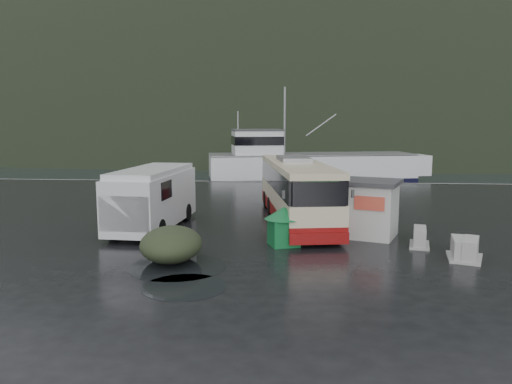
# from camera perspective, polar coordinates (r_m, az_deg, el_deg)

# --- Properties ---
(ground) EXTENTS (160.00, 160.00, 0.00)m
(ground) POSITION_cam_1_polar(r_m,az_deg,el_deg) (20.80, -2.19, -5.50)
(ground) COLOR black
(ground) RESTS_ON ground
(harbor_water) EXTENTS (300.00, 180.00, 0.02)m
(harbor_water) POSITION_cam_1_polar(r_m,az_deg,el_deg) (130.17, 3.85, 5.93)
(harbor_water) COLOR black
(harbor_water) RESTS_ON ground
(quay_edge) EXTENTS (160.00, 0.60, 1.50)m
(quay_edge) POSITION_cam_1_polar(r_m,az_deg,el_deg) (40.43, 1.32, 1.16)
(quay_edge) COLOR #999993
(quay_edge) RESTS_ON ground
(headland) EXTENTS (780.00, 540.00, 570.00)m
(headland) POSITION_cam_1_polar(r_m,az_deg,el_deg) (270.20, 6.58, 7.01)
(headland) COLOR black
(headland) RESTS_ON ground
(coach_bus) EXTENTS (4.64, 11.42, 3.14)m
(coach_bus) POSITION_cam_1_polar(r_m,az_deg,el_deg) (24.78, 4.60, -3.30)
(coach_bus) COLOR beige
(coach_bus) RESTS_ON ground
(white_van) EXTENTS (2.70, 6.82, 2.80)m
(white_van) POSITION_cam_1_polar(r_m,az_deg,el_deg) (23.52, -11.62, -4.06)
(white_van) COLOR silver
(white_van) RESTS_ON ground
(waste_bin_left) EXTENTS (1.28, 1.28, 1.45)m
(waste_bin_left) POSITION_cam_1_polar(r_m,az_deg,el_deg) (20.84, 4.76, -5.49)
(waste_bin_left) COLOR #116430
(waste_bin_left) RESTS_ON ground
(waste_bin_right) EXTENTS (1.42, 1.42, 1.55)m
(waste_bin_right) POSITION_cam_1_polar(r_m,az_deg,el_deg) (19.95, 3.17, -6.09)
(waste_bin_right) COLOR #116430
(waste_bin_right) RESTS_ON ground
(dome_tent) EXTENTS (2.60, 3.33, 1.20)m
(dome_tent) POSITION_cam_1_polar(r_m,az_deg,el_deg) (18.06, -9.62, -7.72)
(dome_tent) COLOR #2A321E
(dome_tent) RESTS_ON ground
(ticket_kiosk) EXTENTS (3.72, 3.27, 2.43)m
(ticket_kiosk) POSITION_cam_1_polar(r_m,az_deg,el_deg) (22.07, 11.85, -4.87)
(ticket_kiosk) COLOR #B8B9B4
(ticket_kiosk) RESTS_ON ground
(jersey_barrier_a) EXTENTS (1.04, 1.63, 0.75)m
(jersey_barrier_a) POSITION_cam_1_polar(r_m,az_deg,el_deg) (19.43, 22.16, -7.08)
(jersey_barrier_a) COLOR #999993
(jersey_barrier_a) RESTS_ON ground
(jersey_barrier_b) EXTENTS (1.28, 1.72, 0.77)m
(jersey_barrier_b) POSITION_cam_1_polar(r_m,az_deg,el_deg) (19.41, 23.23, -7.15)
(jersey_barrier_b) COLOR #999993
(jersey_barrier_b) RESTS_ON ground
(jersey_barrier_c) EXTENTS (1.04, 1.60, 0.74)m
(jersey_barrier_c) POSITION_cam_1_polar(r_m,az_deg,el_deg) (20.81, 18.16, -5.90)
(jersey_barrier_c) COLOR #999993
(jersey_barrier_c) RESTS_ON ground
(fishing_trawler) EXTENTS (24.02, 10.12, 9.38)m
(fishing_trawler) POSITION_cam_1_polar(r_m,az_deg,el_deg) (49.29, 6.34, 2.36)
(fishing_trawler) COLOR silver
(fishing_trawler) RESTS_ON ground
(puddles) EXTENTS (3.62, 4.92, 0.01)m
(puddles) POSITION_cam_1_polar(r_m,az_deg,el_deg) (16.50, -8.70, -9.21)
(puddles) COLOR black
(puddles) RESTS_ON ground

